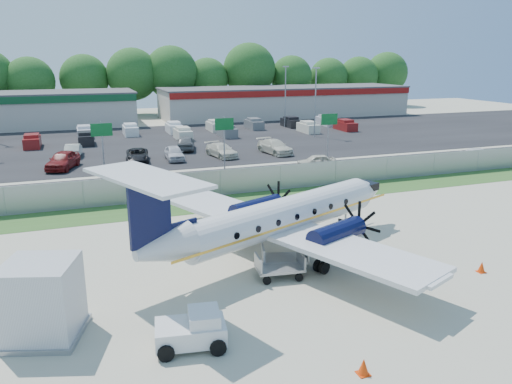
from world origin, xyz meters
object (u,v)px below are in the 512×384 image
object	(u,v)px
aircraft	(280,217)
baggage_cart_far	(280,267)
pushback_tug	(194,329)
baggage_cart_near	(285,258)
service_container	(42,303)

from	to	relation	value
aircraft	baggage_cart_far	bearing A→B (deg)	-113.05
pushback_tug	baggage_cart_near	distance (m)	7.96
pushback_tug	baggage_cart_far	xyz separation A→B (m)	(5.24, 4.35, -0.11)
aircraft	baggage_cart_near	size ratio (longest dim) A/B	7.07
baggage_cart_near	baggage_cart_far	size ratio (longest dim) A/B	1.08
baggage_cart_near	service_container	xyz separation A→B (m)	(-11.09, -2.75, 0.85)
baggage_cart_near	service_container	distance (m)	11.46
baggage_cart_far	baggage_cart_near	bearing A→B (deg)	55.44
baggage_cart_far	service_container	distance (m)	10.60
aircraft	baggage_cart_near	bearing A→B (deg)	-104.92
baggage_cart_near	service_container	bearing A→B (deg)	-166.07
baggage_cart_near	baggage_cart_far	xyz separation A→B (m)	(-0.67, -0.97, -0.01)
baggage_cart_near	baggage_cart_far	distance (m)	1.18
baggage_cart_near	baggage_cart_far	world-z (taller)	baggage_cart_near
service_container	baggage_cart_far	bearing A→B (deg)	9.68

